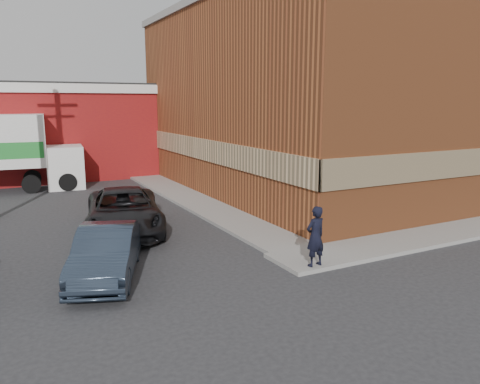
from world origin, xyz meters
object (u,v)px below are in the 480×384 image
sedan (106,253)px  suv_a (124,211)px  brick_building (325,99)px  man (315,236)px  warehouse (17,131)px

sedan → suv_a: size_ratio=0.75×
sedan → suv_a: 4.42m
brick_building → suv_a: brick_building is taller
sedan → suv_a: bearing=90.6°
man → suv_a: man is taller
warehouse → man: size_ratio=9.80×
warehouse → sedan: warehouse is taller
brick_building → man: bearing=-128.2°
man → sedan: man is taller
brick_building → suv_a: (-11.95, -4.33, -3.93)m
suv_a → man: bearing=-47.9°
brick_building → suv_a: bearing=-160.1°
brick_building → warehouse: bearing=142.8°
man → suv_a: (-3.65, 6.21, -0.20)m
brick_building → suv_a: 13.30m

